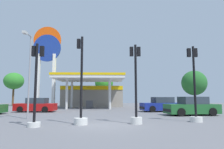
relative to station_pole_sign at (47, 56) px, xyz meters
name	(u,v)px	position (x,y,z in m)	size (l,w,h in m)	color
ground_plane	(104,125)	(8.76, -18.62, -7.74)	(90.00, 90.00, 0.00)	slate
gas_station	(92,93)	(6.53, 3.83, -5.50)	(10.04, 12.56, 4.65)	gray
station_pole_sign	(47,56)	(0.00, 0.00, 0.00)	(4.09, 0.56, 12.17)	white
car_0	(36,106)	(1.40, -7.98, -7.07)	(4.24, 2.05, 1.49)	black
car_1	(161,105)	(14.94, -7.75, -7.03)	(4.62, 2.49, 1.58)	black
car_3	(192,107)	(16.33, -12.43, -7.02)	(4.64, 2.39, 1.60)	black
traffic_signal_0	(36,92)	(5.10, -19.15, -5.93)	(0.68, 0.70, 4.47)	silver
traffic_signal_1	(195,96)	(14.56, -17.23, -6.11)	(0.76, 0.76, 4.87)	silver
traffic_signal_2	(81,102)	(7.43, -18.34, -6.45)	(0.78, 0.78, 5.13)	silver
traffic_signal_3	(136,96)	(10.65, -18.07, -6.11)	(0.68, 0.70, 4.73)	silver
tree_0	(14,81)	(-8.60, 8.81, -3.14)	(3.64, 3.64, 6.20)	brown
tree_1	(104,83)	(8.45, 9.30, -3.46)	(3.49, 3.49, 5.84)	brown
tree_2	(194,83)	(25.90, 8.79, -3.43)	(4.76, 4.76, 6.70)	brown
corner_streetlamp	(29,67)	(3.23, -15.36, -3.98)	(0.24, 1.48, 6.16)	gray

